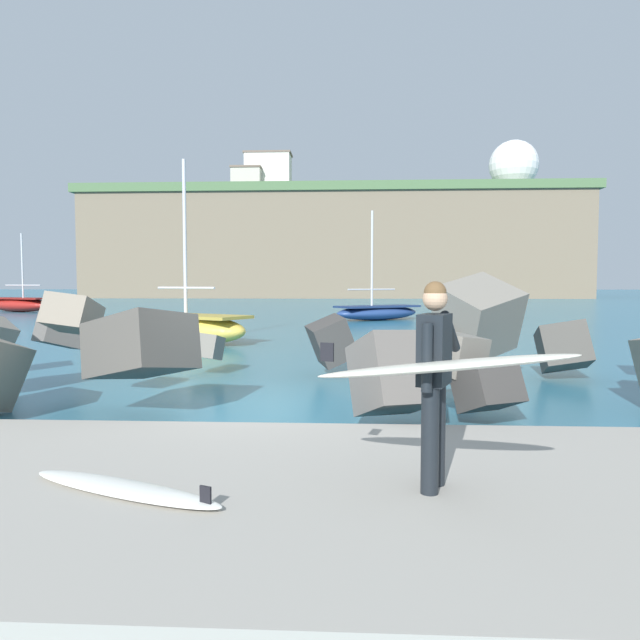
% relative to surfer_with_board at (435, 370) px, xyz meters
% --- Properties ---
extents(ground_plane, '(400.00, 400.00, 0.00)m').
position_rel_surfer_with_board_xyz_m(ground_plane, '(-2.41, 4.21, -1.28)').
color(ground_plane, '#2D6B84').
extents(walkway_path, '(48.00, 4.40, 0.24)m').
position_rel_surfer_with_board_xyz_m(walkway_path, '(-2.41, 0.21, -1.16)').
color(walkway_path, '#9E998E').
rests_on(walkway_path, ground).
extents(breakwater_jetty, '(27.72, 5.98, 2.48)m').
position_rel_surfer_with_board_xyz_m(breakwater_jetty, '(-2.51, 5.18, -0.20)').
color(breakwater_jetty, '#3D3A38').
rests_on(breakwater_jetty, ground).
extents(surfer_with_board, '(2.08, 1.48, 1.78)m').
position_rel_surfer_with_board_xyz_m(surfer_with_board, '(0.00, 0.00, 0.00)').
color(surfer_with_board, black).
rests_on(surfer_with_board, walkway_path).
extents(spare_surfboard, '(1.98, 1.11, 0.19)m').
position_rel_surfer_with_board_xyz_m(spare_surfboard, '(-2.60, -0.13, -1.00)').
color(spare_surfboard, white).
rests_on(spare_surfboard, walkway_path).
extents(boat_near_left, '(4.59, 3.58, 6.12)m').
position_rel_surfer_with_board_xyz_m(boat_near_left, '(-5.95, 14.32, -0.73)').
color(boat_near_left, '#EAC64C').
rests_on(boat_near_left, ground).
extents(boat_near_right, '(5.31, 4.30, 5.96)m').
position_rel_surfer_with_board_xyz_m(boat_near_right, '(0.79, 27.36, -0.82)').
color(boat_near_right, navy).
rests_on(boat_near_right, ground).
extents(boat_mid_left, '(6.09, 3.82, 5.56)m').
position_rel_surfer_with_board_xyz_m(boat_mid_left, '(-24.35, 35.63, -0.73)').
color(boat_mid_left, maroon).
rests_on(boat_mid_left, ground).
extents(headland_bluff, '(71.80, 39.45, 15.75)m').
position_rel_surfer_with_board_xyz_m(headland_bluff, '(-3.36, 93.49, 6.62)').
color(headland_bluff, '#756651').
rests_on(headland_bluff, ground).
extents(radar_dome, '(8.18, 8.18, 10.43)m').
position_rel_surfer_with_board_xyz_m(radar_dome, '(26.83, 96.69, 20.11)').
color(radar_dome, silver).
rests_on(radar_dome, headland_bluff).
extents(station_building_west, '(4.66, 5.91, 4.10)m').
position_rel_surfer_with_board_xyz_m(station_building_west, '(-16.62, 86.19, 16.54)').
color(station_building_west, '#B2ADA3').
rests_on(station_building_west, headland_bluff).
extents(station_building_central, '(7.34, 4.28, 6.67)m').
position_rel_surfer_with_board_xyz_m(station_building_central, '(-13.62, 87.27, 17.82)').
color(station_building_central, silver).
rests_on(station_building_central, headland_bluff).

